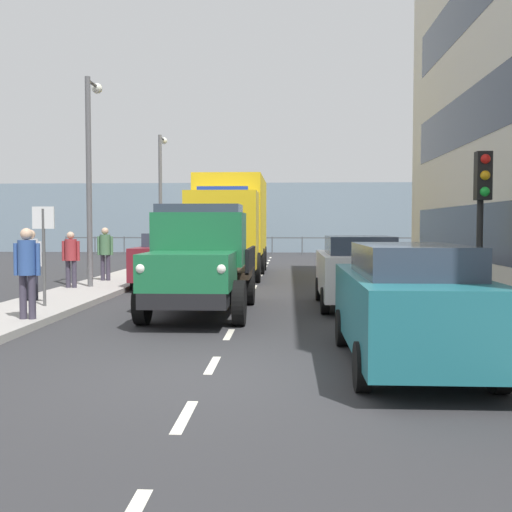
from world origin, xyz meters
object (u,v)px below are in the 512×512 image
at_px(lamp_post_promenade, 90,162).
at_px(lamp_post_far, 161,187).
at_px(pedestrian_near_railing, 31,259).
at_px(pedestrian_in_dark_coat, 71,255).
at_px(car_white_kerbside_1, 358,270).
at_px(pedestrian_couple_b, 105,249).
at_px(car_maroon_oppositeside_0, 171,258).
at_px(pedestrian_with_bag, 27,265).
at_px(truck_vintage_green, 200,262).
at_px(lorry_cargo_yellow, 231,223).
at_px(traffic_light_near, 482,199).
at_px(car_teal_kerbside_near, 408,303).
at_px(street_sign, 44,238).

bearing_deg(lamp_post_promenade, lamp_post_far, -89.97).
bearing_deg(pedestrian_near_railing, pedestrian_in_dark_coat, -88.14).
height_order(car_white_kerbside_1, pedestrian_near_railing, pedestrian_near_railing).
bearing_deg(lamp_post_far, pedestrian_couple_b, 89.11).
distance_m(car_white_kerbside_1, car_maroon_oppositeside_0, 7.34).
bearing_deg(pedestrian_couple_b, pedestrian_with_bag, 96.57).
xyz_separation_m(truck_vintage_green, lorry_cargo_yellow, (0.32, -10.56, 0.90)).
relative_size(pedestrian_with_bag, traffic_light_near, 0.55).
relative_size(truck_vintage_green, car_maroon_oppositeside_0, 1.26).
height_order(car_maroon_oppositeside_0, traffic_light_near, traffic_light_near).
bearing_deg(pedestrian_near_railing, lamp_post_far, -91.40).
xyz_separation_m(truck_vintage_green, lamp_post_far, (3.98, -15.10, 2.57)).
bearing_deg(lamp_post_promenade, traffic_light_near, 145.95).
bearing_deg(pedestrian_with_bag, car_teal_kerbside_near, 155.87).
height_order(car_teal_kerbside_near, lamp_post_far, lamp_post_far).
relative_size(lorry_cargo_yellow, lamp_post_promenade, 1.32).
height_order(pedestrian_near_railing, traffic_light_near, traffic_light_near).
xyz_separation_m(truck_vintage_green, car_teal_kerbside_near, (-3.61, 4.67, -0.28)).
height_order(traffic_light_near, street_sign, traffic_light_near).
bearing_deg(lorry_cargo_yellow, traffic_light_near, 115.80).
height_order(car_teal_kerbside_near, street_sign, street_sign).
relative_size(car_teal_kerbside_near, car_maroon_oppositeside_0, 1.00).
bearing_deg(lamp_post_promenade, car_maroon_oppositeside_0, -142.37).
height_order(truck_vintage_green, car_maroon_oppositeside_0, truck_vintage_green).
distance_m(truck_vintage_green, traffic_light_near, 5.91).
distance_m(pedestrian_in_dark_coat, street_sign, 4.14).
height_order(pedestrian_couple_b, lamp_post_far, lamp_post_far).
relative_size(pedestrian_near_railing, traffic_light_near, 0.54).
bearing_deg(lorry_cargo_yellow, car_white_kerbside_1, 113.66).
height_order(lorry_cargo_yellow, car_maroon_oppositeside_0, lorry_cargo_yellow).
bearing_deg(car_teal_kerbside_near, street_sign, -34.53).
relative_size(car_teal_kerbside_near, pedestrian_couple_b, 2.57).
bearing_deg(lamp_post_promenade, car_teal_kerbside_near, 128.52).
xyz_separation_m(pedestrian_near_railing, lamp_post_far, (-0.34, -13.82, 2.58)).
bearing_deg(truck_vintage_green, pedestrian_with_bag, 27.52).
height_order(car_teal_kerbside_near, lamp_post_promenade, lamp_post_promenade).
distance_m(car_white_kerbside_1, pedestrian_couple_b, 9.24).
distance_m(car_maroon_oppositeside_0, pedestrian_couple_b, 2.25).
relative_size(pedestrian_in_dark_coat, lamp_post_promenade, 0.26).
bearing_deg(pedestrian_couple_b, traffic_light_near, 139.48).
height_order(pedestrian_with_bag, lamp_post_far, lamp_post_far).
bearing_deg(car_white_kerbside_1, car_teal_kerbside_near, 90.00).
height_order(car_maroon_oppositeside_0, lamp_post_promenade, lamp_post_promenade).
distance_m(pedestrian_near_railing, pedestrian_in_dark_coat, 3.03).
bearing_deg(traffic_light_near, pedestrian_couple_b, -40.52).
distance_m(traffic_light_near, street_sign, 9.36).
bearing_deg(car_white_kerbside_1, truck_vintage_green, 23.91).
height_order(lorry_cargo_yellow, street_sign, lorry_cargo_yellow).
xyz_separation_m(traffic_light_near, lamp_post_far, (9.53, -16.68, 1.27)).
relative_size(lorry_cargo_yellow, car_white_kerbside_1, 2.02).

